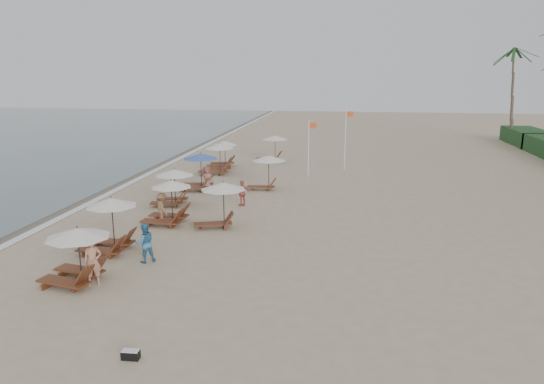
% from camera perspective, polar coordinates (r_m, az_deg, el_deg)
% --- Properties ---
extents(ground, '(160.00, 160.00, 0.00)m').
position_cam_1_polar(ground, '(20.44, -1.86, -7.72)').
color(ground, tan).
rests_on(ground, ground).
extents(wet_sand_band, '(3.20, 140.00, 0.01)m').
position_cam_1_polar(wet_sand_band, '(33.74, -19.87, 0.02)').
color(wet_sand_band, '#6B5E4C').
rests_on(wet_sand_band, ground).
extents(foam_line, '(0.50, 140.00, 0.02)m').
position_cam_1_polar(foam_line, '(33.13, -17.90, -0.04)').
color(foam_line, white).
rests_on(foam_line, ground).
extents(lounger_station_0, '(2.60, 2.28, 2.08)m').
position_cam_1_polar(lounger_station_0, '(19.26, -21.71, -6.67)').
color(lounger_station_0, brown).
rests_on(lounger_station_0, ground).
extents(lounger_station_1, '(2.49, 2.11, 2.36)m').
position_cam_1_polar(lounger_station_1, '(22.04, -18.25, -3.74)').
color(lounger_station_1, brown).
rests_on(lounger_station_1, ground).
extents(lounger_station_2, '(2.50, 2.03, 2.23)m').
position_cam_1_polar(lounger_station_2, '(25.39, -11.91, -1.35)').
color(lounger_station_2, brown).
rests_on(lounger_station_2, ground).
extents(lounger_station_3, '(2.47, 2.22, 2.08)m').
position_cam_1_polar(lounger_station_3, '(28.95, -11.39, 0.70)').
color(lounger_station_3, brown).
rests_on(lounger_station_3, ground).
extents(lounger_station_4, '(2.62, 2.24, 2.39)m').
position_cam_1_polar(lounger_station_4, '(32.37, -8.51, 2.25)').
color(lounger_station_4, brown).
rests_on(lounger_station_4, ground).
extents(lounger_station_5, '(2.73, 2.49, 2.26)m').
position_cam_1_polar(lounger_station_5, '(37.54, -6.38, 3.65)').
color(lounger_station_5, brown).
rests_on(lounger_station_5, ground).
extents(lounger_station_6, '(2.49, 2.32, 2.13)m').
position_cam_1_polar(lounger_station_6, '(40.08, -5.72, 4.27)').
color(lounger_station_6, brown).
rests_on(lounger_station_6, ground).
extents(inland_station_0, '(2.64, 2.24, 2.22)m').
position_cam_1_polar(inland_station_0, '(24.27, -6.04, -0.81)').
color(inland_station_0, brown).
rests_on(inland_station_0, ground).
extents(inland_station_1, '(2.55, 2.24, 2.22)m').
position_cam_1_polar(inland_station_1, '(32.05, -0.69, 2.85)').
color(inland_station_1, brown).
rests_on(inland_station_1, ground).
extents(inland_station_2, '(2.81, 2.24, 2.22)m').
position_cam_1_polar(inland_station_2, '(42.32, -0.02, 5.23)').
color(inland_station_2, brown).
rests_on(inland_station_2, ground).
extents(beachgoer_near, '(0.76, 0.66, 1.74)m').
position_cam_1_polar(beachgoer_near, '(18.92, -19.80, -7.53)').
color(beachgoer_near, tan).
rests_on(beachgoer_near, ground).
extents(beachgoer_mid_a, '(1.00, 0.95, 1.63)m').
position_cam_1_polar(beachgoer_mid_a, '(20.54, -14.32, -5.63)').
color(beachgoer_mid_a, teal).
rests_on(beachgoer_mid_a, ground).
extents(beachgoer_mid_b, '(1.10, 1.13, 1.55)m').
position_cam_1_polar(beachgoer_mid_b, '(25.66, -12.47, -1.78)').
color(beachgoer_mid_b, '#906A49').
rests_on(beachgoer_mid_b, ground).
extents(beachgoer_far_a, '(0.86, 0.90, 1.50)m').
position_cam_1_polar(beachgoer_far_a, '(28.26, -3.41, -0.13)').
color(beachgoer_far_a, '#C25B4D').
rests_on(beachgoer_far_a, ground).
extents(beachgoer_far_b, '(0.87, 0.86, 1.52)m').
position_cam_1_polar(beachgoer_far_b, '(32.34, -7.42, 1.54)').
color(beachgoer_far_b, '#9D6155').
rests_on(beachgoer_far_b, ground).
extents(duffel_bag, '(0.48, 0.25, 0.26)m').
position_cam_1_polar(duffel_bag, '(14.37, -15.85, -17.43)').
color(duffel_bag, black).
rests_on(duffel_bag, ground).
extents(flag_pole_near, '(0.60, 0.08, 4.09)m').
position_cam_1_polar(flag_pole_near, '(36.44, 4.26, 5.40)').
color(flag_pole_near, silver).
rests_on(flag_pole_near, ground).
extents(flag_pole_far, '(0.59, 0.08, 4.72)m').
position_cam_1_polar(flag_pole_far, '(39.09, 8.43, 6.32)').
color(flag_pole_far, silver).
rests_on(flag_pole_far, ground).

